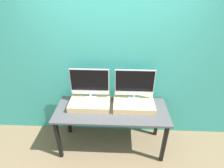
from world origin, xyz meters
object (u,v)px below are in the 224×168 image
at_px(monitor_right, 134,84).
at_px(keyboard_right, 135,107).
at_px(keyboard_left, 88,106).
at_px(monitor_left, 90,83).

bearing_deg(monitor_right, keyboard_right, -90.00).
distance_m(keyboard_left, monitor_right, 0.74).
bearing_deg(monitor_left, keyboard_left, -90.00).
height_order(monitor_left, keyboard_right, monitor_left).
distance_m(monitor_left, monitor_right, 0.66).
bearing_deg(monitor_right, monitor_left, 180.00).
xyz_separation_m(monitor_left, keyboard_right, (0.66, -0.24, -0.24)).
bearing_deg(keyboard_left, monitor_right, 19.74).
height_order(monitor_left, keyboard_left, monitor_left).
bearing_deg(keyboard_right, monitor_left, 160.26).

